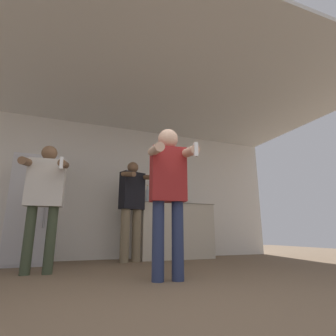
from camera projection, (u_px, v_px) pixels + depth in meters
ground_plane at (182, 306)px, 1.71m from camera, size 14.00×14.00×0.00m
wall_back at (111, 190)px, 5.03m from camera, size 7.00×0.06×2.55m
ceiling_slab at (134, 84)px, 3.83m from camera, size 7.00×3.82×0.05m
refrigerator at (33, 210)px, 4.13m from camera, size 0.62×0.76×1.64m
counter at (175, 231)px, 4.98m from camera, size 1.43×0.60×1.01m
bottle_amber_bourbon at (147, 196)px, 5.00m from camera, size 0.07×0.07×0.36m
bottle_green_wine at (164, 199)px, 5.11m from camera, size 0.08×0.08×0.30m
bottle_tall_gin at (180, 199)px, 5.24m from camera, size 0.09×0.09×0.30m
person_woman_foreground at (168, 185)px, 2.79m from camera, size 0.50×0.57×1.60m
person_man_side at (45, 192)px, 3.20m from camera, size 0.54×0.54×1.55m
person_spectator_back at (132, 204)px, 4.46m from camera, size 0.57×0.57×1.69m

